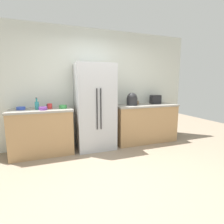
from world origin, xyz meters
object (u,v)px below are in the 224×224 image
(toaster, at_px, (155,99))
(bowl_c, at_px, (63,107))
(cup_a, at_px, (137,103))
(bowl_b, at_px, (21,108))
(bottle_a, at_px, (37,105))
(refrigerator, at_px, (95,107))
(bowl_a, at_px, (43,108))
(rice_cooker, at_px, (132,99))
(cup_c, at_px, (50,106))
(cup_b, at_px, (48,106))

(toaster, height_order, bowl_c, toaster)
(cup_a, xyz_separation_m, bowl_b, (-2.58, -0.01, -0.02))
(bottle_a, xyz_separation_m, bowl_c, (0.50, 0.00, -0.05))
(toaster, bearing_deg, bowl_b, 179.94)
(toaster, bearing_deg, refrigerator, -175.93)
(refrigerator, relative_size, bowl_a, 12.07)
(bottle_a, xyz_separation_m, bowl_a, (0.11, -0.10, -0.06))
(bowl_a, bearing_deg, bowl_c, 15.30)
(bowl_a, bearing_deg, bottle_a, 137.90)
(refrigerator, relative_size, rice_cooker, 6.19)
(cup_a, distance_m, bowl_b, 2.58)
(bowl_b, bearing_deg, bottle_a, -17.94)
(bottle_a, distance_m, bowl_b, 0.32)
(rice_cooker, bearing_deg, refrigerator, -178.66)
(rice_cooker, height_order, bowl_b, rice_cooker)
(rice_cooker, relative_size, bowl_a, 1.95)
(bowl_b, bearing_deg, cup_a, 0.22)
(bowl_b, bearing_deg, bowl_a, -25.68)
(bowl_a, bearing_deg, cup_c, 49.93)
(toaster, bearing_deg, bottle_a, -178.08)
(refrigerator, height_order, cup_a, refrigerator)
(toaster, distance_m, cup_b, 2.60)
(rice_cooker, height_order, cup_b, rice_cooker)
(rice_cooker, bearing_deg, bottle_a, 179.98)
(bottle_a, bearing_deg, rice_cooker, -0.02)
(bottle_a, bearing_deg, cup_b, 42.65)
(toaster, height_order, bowl_b, toaster)
(rice_cooker, bearing_deg, bowl_b, 177.65)
(bottle_a, xyz_separation_m, bowl_b, (-0.30, 0.10, -0.06))
(bottle_a, height_order, cup_b, bottle_a)
(bowl_b, bearing_deg, toaster, -0.06)
(refrigerator, relative_size, bowl_c, 11.98)
(bottle_a, distance_m, bowl_c, 0.50)
(refrigerator, height_order, bowl_c, refrigerator)
(bowl_b, bearing_deg, refrigerator, -4.64)
(bowl_c, bearing_deg, bowl_a, -164.70)
(bowl_a, bearing_deg, refrigerator, 4.28)
(bowl_b, xyz_separation_m, bowl_c, (0.80, -0.09, 0.01))
(rice_cooker, distance_m, cup_c, 1.85)
(cup_a, relative_size, bowl_b, 0.56)
(toaster, bearing_deg, cup_a, 178.55)
(bottle_a, relative_size, cup_b, 3.07)
(bottle_a, xyz_separation_m, cup_a, (2.28, 0.11, -0.04))
(cup_a, height_order, bowl_c, cup_a)
(cup_b, xyz_separation_m, cup_c, (0.03, -0.15, 0.01))
(refrigerator, distance_m, bowl_c, 0.68)
(bowl_b, distance_m, bowl_c, 0.80)
(cup_c, distance_m, bowl_c, 0.26)
(bottle_a, distance_m, cup_a, 2.28)
(refrigerator, bearing_deg, bowl_b, 175.36)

